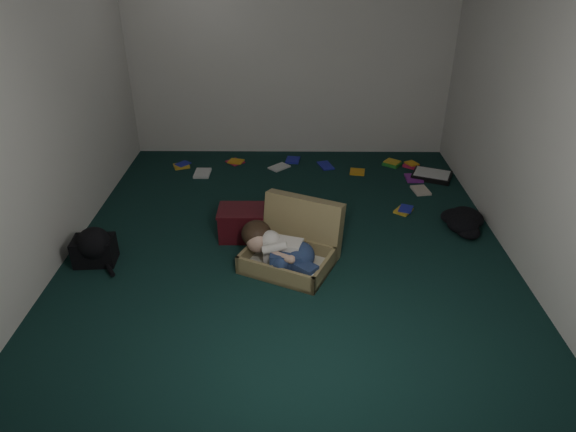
{
  "coord_description": "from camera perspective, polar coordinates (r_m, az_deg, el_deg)",
  "views": [
    {
      "loc": [
        0.04,
        -4.15,
        2.58
      ],
      "look_at": [
        0.0,
        -0.15,
        0.35
      ],
      "focal_mm": 32.0,
      "sensor_mm": 36.0,
      "label": 1
    }
  ],
  "objects": [
    {
      "name": "wall_back",
      "position": [
        6.52,
        0.2,
        17.83
      ],
      "size": [
        4.5,
        0.0,
        4.5
      ],
      "primitive_type": "plane",
      "rotation": [
        1.57,
        0.0,
        0.0
      ],
      "color": "silver",
      "rests_on": "ground"
    },
    {
      "name": "wall_front",
      "position": [
        2.29,
        -0.48,
        -4.82
      ],
      "size": [
        4.5,
        0.0,
        4.5
      ],
      "primitive_type": "plane",
      "rotation": [
        -1.57,
        0.0,
        0.0
      ],
      "color": "silver",
      "rests_on": "ground"
    },
    {
      "name": "backpack",
      "position": [
        4.82,
        -20.72,
        -3.51
      ],
      "size": [
        0.46,
        0.38,
        0.26
      ],
      "primitive_type": null,
      "rotation": [
        0.0,
        0.0,
        0.07
      ],
      "color": "black",
      "rests_on": "floor"
    },
    {
      "name": "wall_right",
      "position": [
        4.76,
        25.32,
        10.82
      ],
      "size": [
        0.0,
        4.5,
        4.5
      ],
      "primitive_type": "plane",
      "rotation": [
        1.57,
        0.0,
        -1.57
      ],
      "color": "silver",
      "rests_on": "ground"
    },
    {
      "name": "person",
      "position": [
        4.38,
        -0.93,
        -3.72
      ],
      "size": [
        0.69,
        0.61,
        0.33
      ],
      "rotation": [
        0.0,
        0.0,
        -0.43
      ],
      "color": "silver",
      "rests_on": "suitcase"
    },
    {
      "name": "wall_left",
      "position": [
        4.79,
        -25.12,
        10.96
      ],
      "size": [
        0.0,
        4.5,
        4.5
      ],
      "primitive_type": "plane",
      "rotation": [
        1.57,
        0.0,
        1.57
      ],
      "color": "silver",
      "rests_on": "ground"
    },
    {
      "name": "clothing_pile",
      "position": [
        5.32,
        18.66,
        -0.55
      ],
      "size": [
        0.61,
        0.57,
        0.16
      ],
      "primitive_type": null,
      "rotation": [
        0.0,
        0.0,
        0.42
      ],
      "color": "black",
      "rests_on": "floor"
    },
    {
      "name": "floor",
      "position": [
        4.88,
        0.02,
        -2.73
      ],
      "size": [
        4.5,
        4.5,
        0.0
      ],
      "primitive_type": "plane",
      "color": "black",
      "rests_on": "ground"
    },
    {
      "name": "suitcase",
      "position": [
        4.52,
        0.66,
        -3.19
      ],
      "size": [
        0.96,
        0.95,
        0.53
      ],
      "rotation": [
        0.0,
        0.0,
        -0.43
      ],
      "color": "#8F7D4F",
      "rests_on": "floor"
    },
    {
      "name": "book_scatter",
      "position": [
        6.27,
        4.04,
        4.86
      ],
      "size": [
        3.1,
        1.6,
        0.02
      ],
      "color": "gold",
      "rests_on": "floor"
    },
    {
      "name": "paper_tray",
      "position": [
        6.36,
        15.68,
        4.38
      ],
      "size": [
        0.53,
        0.47,
        0.06
      ],
      "rotation": [
        0.0,
        0.0,
        -0.39
      ],
      "color": "black",
      "rests_on": "floor"
    },
    {
      "name": "maroon_bin",
      "position": [
        4.89,
        -5.19,
        -0.77
      ],
      "size": [
        0.43,
        0.34,
        0.3
      ],
      "rotation": [
        0.0,
        0.0,
        0.0
      ],
      "color": "#400D13",
      "rests_on": "floor"
    }
  ]
}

